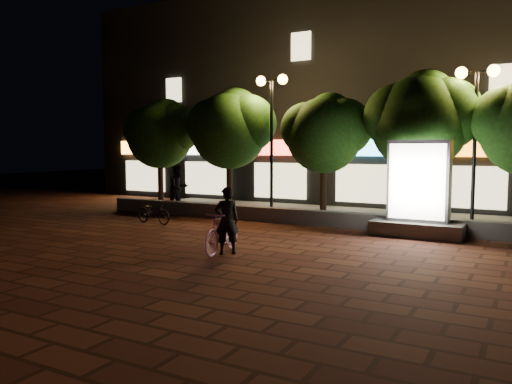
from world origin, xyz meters
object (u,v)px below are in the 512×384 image
Objects in this scene: rider at (227,221)px; pedestrian at (178,188)px; street_lamp_right at (476,105)px; street_lamp_left at (272,109)px; ad_kiosk at (419,198)px; scooter_parked at (153,212)px; tree_right at (422,118)px; tree_far_left at (162,131)px; scooter_pink at (222,231)px; tree_mid at (326,130)px; tree_left at (231,126)px.

pedestrian is at bearing -89.11° from rider.
street_lamp_right is 8.71m from rider.
street_lamp_left is at bearing -62.36° from pedestrian.
scooter_parked is at bearing -167.37° from ad_kiosk.
tree_right is at bearing -66.70° from pedestrian.
street_lamp_right is at bearing -171.26° from rider.
tree_far_left is at bearing -180.00° from tree_right.
tree_far_left is 2.54× the size of pedestrian.
tree_right reaches higher than ad_kiosk.
tree_far_left is 5.50m from street_lamp_left.
rider is (0.18, -0.06, 0.29)m from scooter_pink.
ad_kiosk is at bearing -78.64° from pedestrian.
pedestrian is (-9.21, -0.96, -2.57)m from tree_right.
rider is (-4.84, -6.56, -3.07)m from street_lamp_right.
tree_far_left is 7.50m from tree_mid.
tree_left reaches higher than scooter_pink.
street_lamp_right is at bearing 45.91° from scooter_pink.
tree_mid is at bearing -133.91° from rider.
tree_far_left is 10.51m from rider.
scooter_pink is at bearing -117.47° from pedestrian.
tree_mid is at bearing 176.96° from street_lamp_right.
tree_mid is at bearing -180.00° from tree_right.
street_lamp_left is 3.13× the size of rider.
ad_kiosk is (5.71, -1.70, -2.89)m from street_lamp_left.
tree_far_left is 2.80× the size of rider.
ad_kiosk is (3.66, -1.96, -2.08)m from tree_mid.
scooter_parked is 3.16m from pedestrian.
tree_right is 0.98× the size of street_lamp_left.
tree_right is 3.25× the size of scooter_parked.
tree_left is 2.68× the size of pedestrian.
tree_mid reaches higher than scooter_pink.
tree_mid is at bearing -0.00° from tree_far_left.
tree_left is at bearing -3.79° from scooter_parked.
scooter_parked is (2.76, -3.85, -2.88)m from tree_far_left.
street_lamp_right is (7.00, 0.00, -0.13)m from street_lamp_left.
rider is 1.06× the size of scooter_parked.
street_lamp_right reaches higher than ad_kiosk.
pedestrian is (-10.85, -0.70, -2.90)m from street_lamp_right.
rider is (4.11, -6.82, -2.62)m from tree_left.
tree_left is 0.98× the size of street_lamp_right.
street_lamp_right is 1.77× the size of ad_kiosk.
tree_left is at bearing 165.62° from ad_kiosk.
scooter_parked is (-0.74, -3.85, -3.03)m from tree_left.
tree_far_left is 0.91× the size of tree_right.
rider is at bearing -26.26° from scooter_pink.
pedestrian is at bearing -176.31° from street_lamp_right.
tree_far_left is at bearing 180.00° from tree_mid.
tree_right is (3.31, 0.00, 0.35)m from tree_mid.
rider is at bearing -71.74° from street_lamp_left.
scooter_pink is 1.08× the size of rider.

